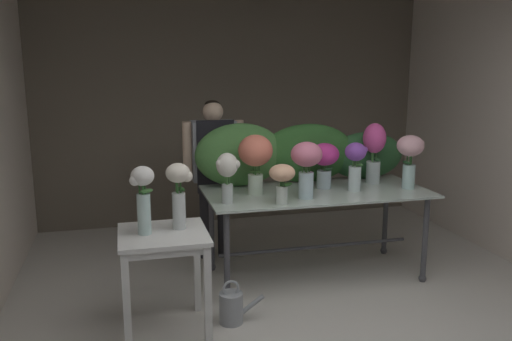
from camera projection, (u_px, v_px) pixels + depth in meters
name	position (u px, v px, depth m)	size (l,w,h in m)	color
ground_plane	(276.00, 273.00, 4.97)	(8.27, 8.27, 0.00)	beige
wall_back	(233.00, 102.00, 6.46)	(4.80, 0.12, 2.91)	#706656
wall_right	(508.00, 112.00, 5.26)	(0.12, 3.88, 2.91)	beige
display_table_glass	(316.00, 203.00, 4.77)	(2.00, 0.94, 0.82)	silver
side_table_white	(163.00, 247.00, 3.78)	(0.63, 0.61, 0.76)	white
florist	(214.00, 163.00, 5.19)	(0.60, 0.24, 1.59)	#232328
foliage_backdrop	(296.00, 154.00, 5.01)	(2.07, 0.32, 0.59)	#477F3D
vase_violet_freesia	(355.00, 163.00, 4.69)	(0.20, 0.19, 0.44)	silver
vase_fuchsia_dahlias	(374.00, 148.00, 4.97)	(0.22, 0.22, 0.57)	silver
vase_peach_stock	(282.00, 178.00, 4.25)	(0.21, 0.21, 0.33)	silver
vase_rosy_tulips	(306.00, 163.00, 4.43)	(0.27, 0.27, 0.48)	silver
vase_ivory_roses	(227.00, 172.00, 4.27)	(0.20, 0.18, 0.42)	silver
vase_coral_peonies	(256.00, 156.00, 4.54)	(0.30, 0.30, 0.53)	silver
vase_magenta_carnations	(324.00, 160.00, 4.79)	(0.26, 0.26, 0.42)	silver
vase_blush_hydrangea	(410.00, 154.00, 4.77)	(0.25, 0.24, 0.49)	silver
vase_white_roses_tall	(143.00, 196.00, 3.67)	(0.17, 0.16, 0.49)	silver
vase_cream_lisianthus_tall	(179.00, 190.00, 3.79)	(0.19, 0.17, 0.48)	silver
watering_can	(232.00, 307.00, 4.01)	(0.35, 0.18, 0.34)	#999EA3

